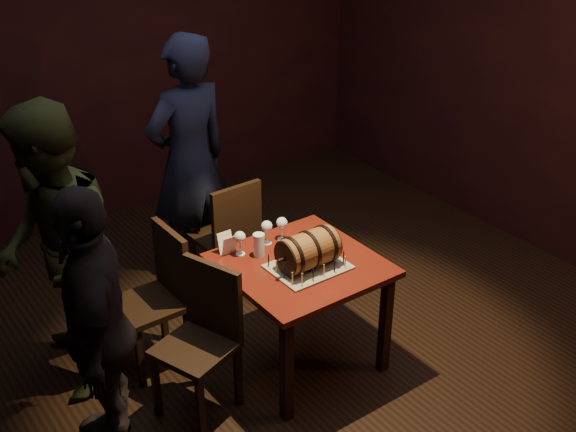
{
  "coord_description": "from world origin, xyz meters",
  "views": [
    {
      "loc": [
        -2.26,
        -3.17,
        3.04
      ],
      "look_at": [
        0.07,
        0.05,
        0.95
      ],
      "focal_mm": 45.0,
      "sensor_mm": 36.0,
      "label": 1
    }
  ],
  "objects_px": {
    "person_back": "(189,162)",
    "person_left_front": "(97,327)",
    "wine_glass_right": "(282,224)",
    "chair_left_rear": "(160,291)",
    "wine_glass_mid": "(267,227)",
    "chair_left_front": "(204,332)",
    "person_left_rear": "(56,255)",
    "pub_table": "(300,278)",
    "barrel_cake": "(308,250)",
    "chair_back": "(230,233)",
    "pint_of_ale": "(259,245)",
    "wine_glass_left": "(240,238)"
  },
  "relations": [
    {
      "from": "chair_back",
      "to": "chair_left_rear",
      "type": "distance_m",
      "value": 0.84
    },
    {
      "from": "barrel_cake",
      "to": "chair_left_rear",
      "type": "xyz_separation_m",
      "value": [
        -0.7,
        0.62,
        -0.35
      ]
    },
    {
      "from": "person_left_rear",
      "to": "person_left_front",
      "type": "relative_size",
      "value": 1.12
    },
    {
      "from": "chair_left_front",
      "to": "wine_glass_right",
      "type": "bearing_deg",
      "value": 20.34
    },
    {
      "from": "wine_glass_right",
      "to": "pint_of_ale",
      "type": "height_order",
      "value": "wine_glass_right"
    },
    {
      "from": "pub_table",
      "to": "chair_left_front",
      "type": "distance_m",
      "value": 0.69
    },
    {
      "from": "wine_glass_mid",
      "to": "chair_left_rear",
      "type": "height_order",
      "value": "chair_left_rear"
    },
    {
      "from": "chair_left_rear",
      "to": "person_left_rear",
      "type": "xyz_separation_m",
      "value": [
        -0.55,
        0.15,
        0.38
      ]
    },
    {
      "from": "pint_of_ale",
      "to": "wine_glass_left",
      "type": "bearing_deg",
      "value": 137.55
    },
    {
      "from": "chair_back",
      "to": "person_back",
      "type": "bearing_deg",
      "value": 98.83
    },
    {
      "from": "pint_of_ale",
      "to": "chair_left_rear",
      "type": "xyz_separation_m",
      "value": [
        -0.54,
        0.33,
        -0.3
      ]
    },
    {
      "from": "chair_left_rear",
      "to": "person_left_front",
      "type": "xyz_separation_m",
      "value": [
        -0.59,
        -0.52,
        0.29
      ]
    },
    {
      "from": "chair_left_rear",
      "to": "wine_glass_right",
      "type": "bearing_deg",
      "value": -18.12
    },
    {
      "from": "pub_table",
      "to": "person_back",
      "type": "xyz_separation_m",
      "value": [
        -0.01,
        1.34,
        0.31
      ]
    },
    {
      "from": "chair_left_front",
      "to": "person_left_front",
      "type": "relative_size",
      "value": 0.58
    },
    {
      "from": "barrel_cake",
      "to": "pub_table",
      "type": "bearing_deg",
      "value": 90.4
    },
    {
      "from": "person_back",
      "to": "wine_glass_mid",
      "type": "bearing_deg",
      "value": 82.02
    },
    {
      "from": "pub_table",
      "to": "person_back",
      "type": "relative_size",
      "value": 0.47
    },
    {
      "from": "pub_table",
      "to": "wine_glass_left",
      "type": "xyz_separation_m",
      "value": [
        -0.24,
        0.3,
        0.23
      ]
    },
    {
      "from": "person_back",
      "to": "pub_table",
      "type": "bearing_deg",
      "value": 83.72
    },
    {
      "from": "barrel_cake",
      "to": "person_back",
      "type": "relative_size",
      "value": 0.21
    },
    {
      "from": "person_back",
      "to": "person_left_rear",
      "type": "relative_size",
      "value": 1.05
    },
    {
      "from": "wine_glass_mid",
      "to": "wine_glass_right",
      "type": "relative_size",
      "value": 1.0
    },
    {
      "from": "pint_of_ale",
      "to": "chair_back",
      "type": "distance_m",
      "value": 0.79
    },
    {
      "from": "barrel_cake",
      "to": "chair_back",
      "type": "distance_m",
      "value": 1.05
    },
    {
      "from": "pint_of_ale",
      "to": "chair_left_rear",
      "type": "height_order",
      "value": "chair_left_rear"
    },
    {
      "from": "pub_table",
      "to": "chair_back",
      "type": "xyz_separation_m",
      "value": [
        0.05,
        0.92,
        -0.12
      ]
    },
    {
      "from": "barrel_cake",
      "to": "person_left_rear",
      "type": "xyz_separation_m",
      "value": [
        -1.25,
        0.77,
        0.03
      ]
    },
    {
      "from": "person_left_rear",
      "to": "person_back",
      "type": "bearing_deg",
      "value": 130.16
    },
    {
      "from": "wine_glass_right",
      "to": "person_left_rear",
      "type": "height_order",
      "value": "person_left_rear"
    },
    {
      "from": "wine_glass_right",
      "to": "pub_table",
      "type": "bearing_deg",
      "value": -103.47
    },
    {
      "from": "chair_back",
      "to": "person_left_rear",
      "type": "bearing_deg",
      "value": -170.23
    },
    {
      "from": "pub_table",
      "to": "wine_glass_right",
      "type": "height_order",
      "value": "wine_glass_right"
    },
    {
      "from": "wine_glass_mid",
      "to": "wine_glass_right",
      "type": "distance_m",
      "value": 0.11
    },
    {
      "from": "pub_table",
      "to": "chair_left_rear",
      "type": "height_order",
      "value": "chair_left_rear"
    },
    {
      "from": "wine_glass_mid",
      "to": "chair_left_front",
      "type": "height_order",
      "value": "chair_left_front"
    },
    {
      "from": "person_left_rear",
      "to": "chair_back",
      "type": "bearing_deg",
      "value": 112.23
    },
    {
      "from": "wine_glass_left",
      "to": "wine_glass_mid",
      "type": "xyz_separation_m",
      "value": [
        0.21,
        0.02,
        -0.0
      ]
    },
    {
      "from": "chair_back",
      "to": "pub_table",
      "type": "bearing_deg",
      "value": -93.28
    },
    {
      "from": "pint_of_ale",
      "to": "chair_left_front",
      "type": "xyz_separation_m",
      "value": [
        -0.53,
        -0.2,
        -0.3
      ]
    },
    {
      "from": "person_back",
      "to": "person_left_front",
      "type": "bearing_deg",
      "value": 39.04
    },
    {
      "from": "wine_glass_left",
      "to": "chair_back",
      "type": "height_order",
      "value": "chair_back"
    },
    {
      "from": "pub_table",
      "to": "chair_back",
      "type": "height_order",
      "value": "chair_back"
    },
    {
      "from": "pint_of_ale",
      "to": "person_left_front",
      "type": "relative_size",
      "value": 0.09
    },
    {
      "from": "chair_back",
      "to": "pint_of_ale",
      "type": "bearing_deg",
      "value": -106.78
    },
    {
      "from": "pint_of_ale",
      "to": "chair_left_front",
      "type": "height_order",
      "value": "chair_left_front"
    },
    {
      "from": "wine_glass_left",
      "to": "pint_of_ale",
      "type": "distance_m",
      "value": 0.13
    },
    {
      "from": "wine_glass_right",
      "to": "chair_left_rear",
      "type": "height_order",
      "value": "chair_left_rear"
    },
    {
      "from": "pub_table",
      "to": "person_back",
      "type": "height_order",
      "value": "person_back"
    },
    {
      "from": "wine_glass_left",
      "to": "person_left_rear",
      "type": "height_order",
      "value": "person_left_rear"
    }
  ]
}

